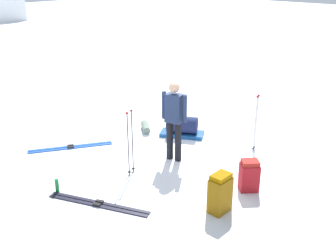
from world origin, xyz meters
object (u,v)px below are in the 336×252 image
Objects in this scene: ski_poles_planted_near at (130,139)px; backpack_bright at (220,193)px; gear_sled at (182,127)px; ski_poles_planted_far at (256,120)px; thermos_bottle at (57,186)px; ski_pair_far at (98,204)px; backpack_large_dark at (249,176)px; ski_pair_near at (71,147)px; skier_standing at (174,117)px; sleeping_mat_rolled at (146,127)px.

backpack_bright is at bearing -85.99° from ski_poles_planted_near.
ski_poles_planted_near is 2.23m from gear_sled.
ski_poles_planted_far is 4.35m from thermos_bottle.
backpack_large_dark reaches higher than ski_pair_far.
ski_pair_near is at bearing 94.52° from backpack_bright.
backpack_bright reaches higher than thermos_bottle.
gear_sled is (3.25, 0.99, 0.21)m from ski_pair_far.
ski_pair_far is at bearing -158.68° from ski_poles_planted_near.
gear_sled is (1.96, 2.61, -0.12)m from backpack_bright.
gear_sled reaches higher than thermos_bottle.
backpack_bright is at bearing -177.69° from backpack_large_dark.
ski_poles_planted_far is (2.60, -1.16, -0.01)m from ski_poles_planted_near.
backpack_large_dark is 3.49m from thermos_bottle.
backpack_bright is (-0.89, -1.88, -0.61)m from skier_standing.
backpack_bright is at bearing -51.34° from ski_pair_far.
ski_poles_planted_far reaches higher than gear_sled.
ski_poles_planted_far is at bearing -47.79° from ski_pair_near.
backpack_large_dark reaches higher than ski_pair_near.
gear_sled is at bearing 17.01° from ski_pair_far.
backpack_large_dark is 2.77m from gear_sled.
ski_pair_near is 4.12m from backpack_large_dark.
ski_pair_near is at bearing 165.83° from sleeping_mat_rolled.
sleeping_mat_rolled is (1.71, 1.42, -0.64)m from ski_poles_planted_near.
thermos_bottle is (-2.48, 2.45, -0.16)m from backpack_large_dark.
thermos_bottle is (-3.12, -1.00, 0.04)m from sleeping_mat_rolled.
ski_pair_near is 2.65m from gear_sled.
skier_standing is 6.54× the size of thermos_bottle.
skier_standing is 2.65m from thermos_bottle.
sleeping_mat_rolled reaches higher than ski_pair_far.
backpack_large_dark reaches higher than gear_sled.
backpack_bright reaches higher than backpack_large_dark.
ski_poles_planted_near is at bearing 117.81° from backpack_large_dark.
gear_sled reaches higher than ski_pair_near.
ski_pair_far is 3.88m from ski_poles_planted_far.
skier_standing is 0.95× the size of ski_pair_far.
ski_poles_planted_near is 1.02× the size of ski_poles_planted_far.
sleeping_mat_rolled is at bearing 33.17° from ski_pair_far.
thermos_bottle is at bearing -130.10° from ski_pair_near.
skier_standing is 1.32× the size of ski_poles_planted_far.
skier_standing is at bearing 6.82° from ski_pair_far.
thermos_bottle is (-0.26, 0.87, 0.12)m from ski_pair_far.
skier_standing is at bearing -112.82° from sleeping_mat_rolled.
backpack_large_dark is 0.93m from backpack_bright.
backpack_bright is 0.54× the size of ski_poles_planted_far.
ski_poles_planted_near is at bearing 169.74° from skier_standing.
ski_poles_planted_far reaches higher than backpack_bright.
thermos_bottle is at bearing -162.21° from sleeping_mat_rolled.
ski_poles_planted_near reaches higher than ski_poles_planted_far.
ski_poles_planted_near reaches higher than gear_sled.
ski_poles_planted_near is 5.06× the size of thermos_bottle.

